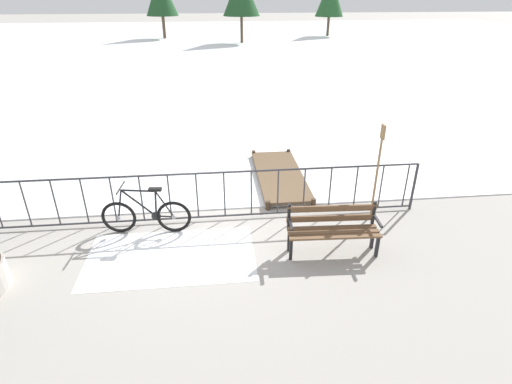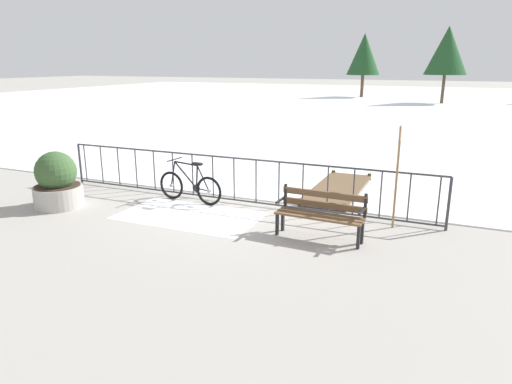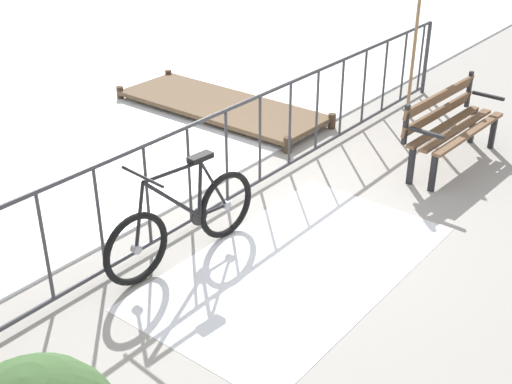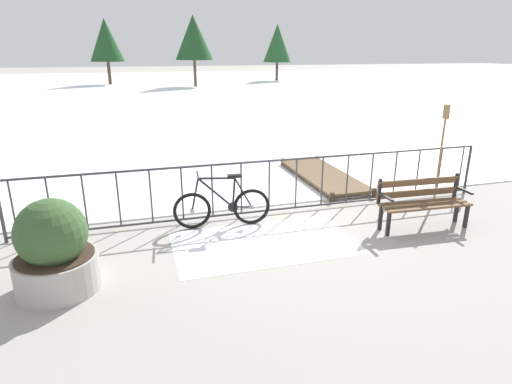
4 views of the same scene
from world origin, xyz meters
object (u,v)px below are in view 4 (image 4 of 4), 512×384
object	(u,v)px
bicycle_near_railing	(222,207)
planter_with_shrub	(54,250)
oar_upright	(441,147)
park_bench	(422,199)

from	to	relation	value
bicycle_near_railing	planter_with_shrub	bearing A→B (deg)	-149.71
planter_with_shrub	oar_upright	distance (m)	7.20
bicycle_near_railing	planter_with_shrub	distance (m)	2.90
park_bench	bicycle_near_railing	bearing A→B (deg)	163.67
planter_with_shrub	bicycle_near_railing	bearing A→B (deg)	30.29
planter_with_shrub	oar_upright	bearing A→B (deg)	12.42
bicycle_near_railing	park_bench	size ratio (longest dim) A/B	1.05
park_bench	oar_upright	xyz separation A→B (m)	(1.15, 1.07, 0.63)
bicycle_near_railing	planter_with_shrub	world-z (taller)	planter_with_shrub
park_bench	planter_with_shrub	distance (m)	5.87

